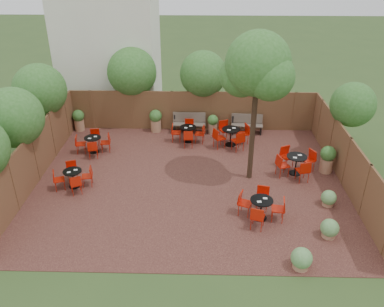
{
  "coord_description": "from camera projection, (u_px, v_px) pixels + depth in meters",
  "views": [
    {
      "loc": [
        0.47,
        -13.49,
        8.45
      ],
      "look_at": [
        0.09,
        0.5,
        1.0
      ],
      "focal_mm": 37.55,
      "sensor_mm": 36.0,
      "label": 1
    }
  ],
  "objects": [
    {
      "name": "ground",
      "position": [
        189.0,
        182.0,
        15.88
      ],
      "size": [
        80.0,
        80.0,
        0.0
      ],
      "primitive_type": "plane",
      "color": "#354F23",
      "rests_on": "ground"
    },
    {
      "name": "fence_back",
      "position": [
        193.0,
        111.0,
        19.83
      ],
      "size": [
        12.0,
        0.08,
        2.0
      ],
      "primitive_type": "cube",
      "color": "#50381D",
      "rests_on": "ground"
    },
    {
      "name": "courtyard_tree",
      "position": [
        257.0,
        69.0,
        14.07
      ],
      "size": [
        2.56,
        2.46,
        5.79
      ],
      "rotation": [
        0.0,
        0.0,
        -0.42
      ],
      "color": "black",
      "rests_on": "courtyard_paving"
    },
    {
      "name": "park_bench_right",
      "position": [
        247.0,
        124.0,
        19.67
      ],
      "size": [
        1.55,
        0.61,
        0.94
      ],
      "rotation": [
        0.0,
        0.0,
        -0.08
      ],
      "color": "brown",
      "rests_on": "courtyard_paving"
    },
    {
      "name": "courtyard_paving",
      "position": [
        189.0,
        181.0,
        15.88
      ],
      "size": [
        12.0,
        10.0,
        0.02
      ],
      "primitive_type": "cube",
      "color": "#331714",
      "rests_on": "ground"
    },
    {
      "name": "park_bench_left",
      "position": [
        189.0,
        123.0,
        19.73
      ],
      "size": [
        1.61,
        0.55,
        0.99
      ],
      "rotation": [
        0.0,
        0.0,
        -0.02
      ],
      "color": "brown",
      "rests_on": "courtyard_paving"
    },
    {
      "name": "bistro_tables",
      "position": [
        200.0,
        156.0,
        16.78
      ],
      "size": [
        10.31,
        7.46,
        0.95
      ],
      "color": "black",
      "rests_on": "courtyard_paving"
    },
    {
      "name": "fence_right",
      "position": [
        347.0,
        162.0,
        15.27
      ],
      "size": [
        0.08,
        10.0,
        2.0
      ],
      "primitive_type": "cube",
      "color": "#50381D",
      "rests_on": "ground"
    },
    {
      "name": "planters",
      "position": [
        191.0,
        130.0,
        18.71
      ],
      "size": [
        11.84,
        4.4,
        1.15
      ],
      "color": "#9D6D4E",
      "rests_on": "courtyard_paving"
    },
    {
      "name": "low_shrubs",
      "position": [
        319.0,
        231.0,
        12.7
      ],
      "size": [
        2.23,
        3.76,
        0.67
      ],
      "color": "#9D6D4E",
      "rests_on": "courtyard_paving"
    },
    {
      "name": "neighbour_building",
      "position": [
        109.0,
        36.0,
        21.17
      ],
      "size": [
        5.0,
        4.0,
        8.0
      ],
      "primitive_type": "cube",
      "color": "silver",
      "rests_on": "ground"
    },
    {
      "name": "overhang_foliage",
      "position": [
        133.0,
        92.0,
        17.29
      ],
      "size": [
        15.3,
        10.5,
        2.42
      ],
      "color": "#2D621F",
      "rests_on": "ground"
    },
    {
      "name": "fence_left",
      "position": [
        35.0,
        158.0,
        15.56
      ],
      "size": [
        0.08,
        10.0,
        2.0
      ],
      "primitive_type": "cube",
      "color": "#50381D",
      "rests_on": "ground"
    }
  ]
}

